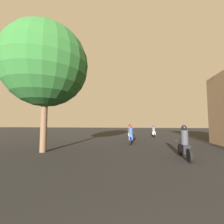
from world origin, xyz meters
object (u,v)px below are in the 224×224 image
object	(u,v)px
motorcycle_blue	(131,136)
motorcycle_black	(184,145)
street_tree	(46,65)
motorcycle_yellow	(130,133)
motorcycle_white	(154,132)

from	to	relation	value
motorcycle_blue	motorcycle_black	bearing A→B (deg)	-59.91
motorcycle_black	street_tree	size ratio (longest dim) A/B	0.25
street_tree	motorcycle_blue	bearing A→B (deg)	42.89
motorcycle_yellow	motorcycle_white	size ratio (longest dim) A/B	1.11
motorcycle_white	street_tree	bearing A→B (deg)	-128.15
motorcycle_blue	motorcycle_yellow	bearing A→B (deg)	95.16
motorcycle_black	motorcycle_white	bearing A→B (deg)	94.58
motorcycle_blue	motorcycle_white	xyz separation A→B (m)	(2.49, 6.57, -0.04)
motorcycle_black	street_tree	distance (m)	8.71
motorcycle_blue	motorcycle_white	bearing A→B (deg)	70.69
street_tree	motorcycle_yellow	bearing A→B (deg)	62.89
motorcycle_blue	street_tree	size ratio (longest dim) A/B	0.26
motorcycle_blue	motorcycle_yellow	xyz separation A→B (m)	(-0.28, 4.37, 0.01)
motorcycle_black	motorcycle_white	xyz separation A→B (m)	(-0.18, 11.44, -0.05)
motorcycle_black	motorcycle_yellow	bearing A→B (deg)	111.39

